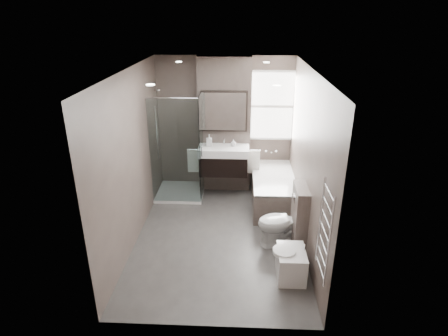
# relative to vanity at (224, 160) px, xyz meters

# --- Properties ---
(room) EXTENTS (2.70, 3.90, 2.70)m
(room) POSITION_rel_vanity_xyz_m (0.00, -1.43, 0.56)
(room) COLOR #43403D
(room) RESTS_ON ground
(vanity_pier) EXTENTS (1.00, 0.25, 2.60)m
(vanity_pier) POSITION_rel_vanity_xyz_m (0.00, 0.35, 0.56)
(vanity_pier) COLOR #554943
(vanity_pier) RESTS_ON ground
(vanity) EXTENTS (0.95, 0.47, 0.66)m
(vanity) POSITION_rel_vanity_xyz_m (0.00, 0.00, 0.00)
(vanity) COLOR black
(vanity) RESTS_ON vanity_pier
(mirror_cabinet) EXTENTS (0.86, 0.08, 0.76)m
(mirror_cabinet) POSITION_rel_vanity_xyz_m (0.00, 0.19, 0.89)
(mirror_cabinet) COLOR black
(mirror_cabinet) RESTS_ON vanity_pier
(towel_left) EXTENTS (0.24, 0.06, 0.44)m
(towel_left) POSITION_rel_vanity_xyz_m (-0.56, -0.02, -0.02)
(towel_left) COLOR silver
(towel_left) RESTS_ON vanity_pier
(towel_right) EXTENTS (0.24, 0.06, 0.44)m
(towel_right) POSITION_rel_vanity_xyz_m (0.56, -0.02, -0.02)
(towel_right) COLOR silver
(towel_right) RESTS_ON vanity_pier
(shower_enclosure) EXTENTS (0.90, 0.90, 2.00)m
(shower_enclosure) POSITION_rel_vanity_xyz_m (-0.75, -0.08, -0.25)
(shower_enclosure) COLOR white
(shower_enclosure) RESTS_ON ground
(bathtub) EXTENTS (0.75, 1.60, 0.57)m
(bathtub) POSITION_rel_vanity_xyz_m (0.92, -0.33, -0.43)
(bathtub) COLOR #554943
(bathtub) RESTS_ON ground
(window) EXTENTS (0.98, 0.06, 1.33)m
(window) POSITION_rel_vanity_xyz_m (0.90, 0.45, 0.93)
(window) COLOR white
(window) RESTS_ON room
(toilet) EXTENTS (0.83, 0.59, 0.76)m
(toilet) POSITION_rel_vanity_xyz_m (0.97, -1.61, -0.36)
(toilet) COLOR white
(toilet) RESTS_ON ground
(cistern_box) EXTENTS (0.19, 0.55, 1.00)m
(cistern_box) POSITION_rel_vanity_xyz_m (1.21, -1.68, -0.24)
(cistern_box) COLOR #554943
(cistern_box) RESTS_ON ground
(bidet) EXTENTS (0.44, 0.51, 0.53)m
(bidet) POSITION_rel_vanity_xyz_m (1.01, -2.40, -0.52)
(bidet) COLOR white
(bidet) RESTS_ON ground
(towel_radiator) EXTENTS (0.03, 0.49, 1.10)m
(towel_radiator) POSITION_rel_vanity_xyz_m (1.25, -3.03, 0.38)
(towel_radiator) COLOR silver
(towel_radiator) RESTS_ON room
(soap_bottle_a) EXTENTS (0.10, 0.10, 0.22)m
(soap_bottle_a) POSITION_rel_vanity_xyz_m (-0.27, 0.05, 0.37)
(soap_bottle_a) COLOR white
(soap_bottle_a) RESTS_ON vanity
(soap_bottle_b) EXTENTS (0.10, 0.10, 0.13)m
(soap_bottle_b) POSITION_rel_vanity_xyz_m (0.18, 0.06, 0.32)
(soap_bottle_b) COLOR white
(soap_bottle_b) RESTS_ON vanity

